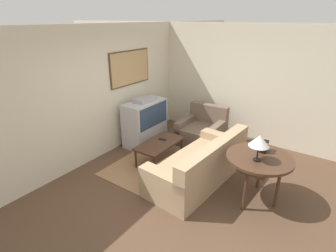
{
  "coord_description": "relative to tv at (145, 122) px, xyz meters",
  "views": [
    {
      "loc": [
        -3.33,
        -2.0,
        2.8
      ],
      "look_at": [
        0.71,
        0.82,
        0.75
      ],
      "focal_mm": 28.0,
      "sensor_mm": 36.0,
      "label": 1
    }
  ],
  "objects": [
    {
      "name": "ground_plane",
      "position": [
        -1.02,
        -1.7,
        -0.53
      ],
      "size": [
        12.0,
        12.0,
        0.0
      ],
      "primitive_type": "plane",
      "color": "brown"
    },
    {
      "name": "remote",
      "position": [
        -0.38,
        -0.78,
        -0.08
      ],
      "size": [
        0.07,
        0.17,
        0.02
      ],
      "color": "black",
      "rests_on": "coffee_table"
    },
    {
      "name": "tv",
      "position": [
        0.0,
        0.0,
        0.0
      ],
      "size": [
        1.06,
        0.54,
        1.12
      ],
      "color": "#B7B7BC",
      "rests_on": "ground_plane"
    },
    {
      "name": "coffee_table",
      "position": [
        -0.52,
        -0.81,
        -0.14
      ],
      "size": [
        1.07,
        0.56,
        0.44
      ],
      "color": "#472D1E",
      "rests_on": "ground_plane"
    },
    {
      "name": "mantel_clock",
      "position": [
        -0.4,
        -2.82,
        0.36
      ],
      "size": [
        0.17,
        0.1,
        0.18
      ],
      "color": "black",
      "rests_on": "console_table"
    },
    {
      "name": "table_lamp",
      "position": [
        -0.75,
        -2.82,
        0.59
      ],
      "size": [
        0.3,
        0.3,
        0.42
      ],
      "color": "black",
      "rests_on": "console_table"
    },
    {
      "name": "console_table",
      "position": [
        -0.61,
        -2.83,
        0.2
      ],
      "size": [
        1.03,
        1.03,
        0.8
      ],
      "color": "#472D1E",
      "rests_on": "ground_plane"
    },
    {
      "name": "couch",
      "position": [
        -0.64,
        -1.82,
        -0.23
      ],
      "size": [
        2.17,
        1.08,
        0.85
      ],
      "rotation": [
        0.0,
        0.0,
        3.07
      ],
      "color": "tan",
      "rests_on": "ground_plane"
    },
    {
      "name": "wall_back",
      "position": [
        -1.01,
        0.43,
        0.83
      ],
      "size": [
        12.0,
        0.1,
        2.7
      ],
      "color": "beige",
      "rests_on": "ground_plane"
    },
    {
      "name": "area_rug",
      "position": [
        -0.67,
        -0.9,
        -0.52
      ],
      "size": [
        1.97,
        1.63,
        0.01
      ],
      "color": "#99704C",
      "rests_on": "ground_plane"
    },
    {
      "name": "wall_right",
      "position": [
        1.61,
        -1.7,
        0.82
      ],
      "size": [
        0.06,
        12.0,
        2.7
      ],
      "color": "beige",
      "rests_on": "ground_plane"
    },
    {
      "name": "armchair",
      "position": [
        0.79,
        -1.09,
        -0.25
      ],
      "size": [
        0.99,
        0.98,
        0.86
      ],
      "rotation": [
        0.0,
        0.0,
        -1.54
      ],
      "color": "brown",
      "rests_on": "ground_plane"
    }
  ]
}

